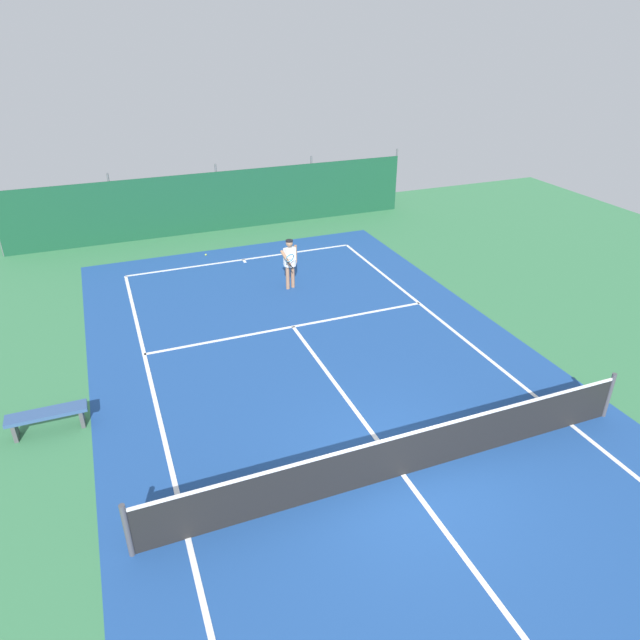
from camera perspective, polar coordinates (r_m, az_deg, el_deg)
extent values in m
plane|color=#387A4C|center=(11.45, 8.27, -15.05)|extent=(36.00, 36.00, 0.00)
cube|color=#1E478C|center=(11.45, 8.27, -15.04)|extent=(11.02, 26.60, 0.01)
cube|color=white|center=(21.02, -7.68, 6.00)|extent=(8.22, 0.10, 0.01)
cube|color=white|center=(10.52, -13.08, -20.44)|extent=(0.10, 23.80, 0.01)
cube|color=white|center=(13.61, 23.79, -9.55)|extent=(0.10, 23.80, 0.01)
cube|color=white|center=(16.22, -2.71, -0.66)|extent=(8.22, 0.10, 0.01)
cube|color=white|center=(11.44, 8.27, -15.02)|extent=(0.10, 12.80, 0.01)
cube|color=white|center=(20.89, -7.58, 5.86)|extent=(0.10, 0.30, 0.01)
cube|color=black|center=(11.13, 8.44, -13.26)|extent=(9.92, 0.03, 0.95)
cube|color=white|center=(10.81, 8.63, -11.26)|extent=(9.92, 0.04, 0.05)
cylinder|color=#47474C|center=(10.13, -18.72, -19.31)|extent=(0.10, 0.10, 1.10)
cylinder|color=#47474C|center=(13.91, 26.90, -6.71)|extent=(0.10, 0.10, 1.10)
cube|color=#14472D|center=(23.96, -10.09, 11.56)|extent=(16.22, 0.06, 2.40)
cylinder|color=#595B60|center=(23.54, -19.96, 10.43)|extent=(0.08, 0.08, 2.70)
cylinder|color=#595B60|center=(23.97, -10.15, 11.94)|extent=(0.08, 0.08, 2.70)
cylinder|color=#595B60|center=(25.06, -0.86, 13.05)|extent=(0.08, 0.08, 2.70)
cylinder|color=#595B60|center=(26.72, 7.54, 13.76)|extent=(0.08, 0.08, 2.70)
cube|color=#234C1E|center=(24.70, -10.28, 10.47)|extent=(14.60, 0.70, 1.10)
cylinder|color=#9E7051|center=(18.50, -2.74, 4.46)|extent=(0.12, 0.12, 0.82)
cylinder|color=#9E7051|center=(18.40, -3.25, 4.31)|extent=(0.12, 0.12, 0.82)
cylinder|color=white|center=(18.26, -3.04, 5.80)|extent=(0.40, 0.40, 0.22)
cube|color=white|center=(18.19, -3.05, 6.38)|extent=(0.40, 0.29, 0.56)
sphere|color=#9E7051|center=(18.04, -3.09, 7.65)|extent=(0.22, 0.22, 0.22)
cylinder|color=black|center=(18.01, -3.09, 7.92)|extent=(0.23, 0.23, 0.04)
cylinder|color=#9E7051|center=(18.30, -2.46, 6.63)|extent=(0.09, 0.09, 0.58)
cylinder|color=#9E7051|center=(17.97, -3.44, 6.19)|extent=(0.23, 0.53, 0.41)
cylinder|color=black|center=(17.75, -3.01, 5.53)|extent=(0.11, 0.27, 0.13)
torus|color=teal|center=(17.67, -3.03, 6.19)|extent=(0.33, 0.20, 0.29)
sphere|color=#CCDB33|center=(21.65, -11.35, 6.42)|extent=(0.07, 0.07, 0.07)
cube|color=#335184|center=(13.36, -25.67, -8.41)|extent=(1.60, 0.40, 0.08)
cube|color=#4C4C51|center=(13.58, -28.20, -9.60)|extent=(0.08, 0.36, 0.45)
cube|color=#4C4C51|center=(13.41, -22.73, -8.75)|extent=(0.08, 0.36, 0.45)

